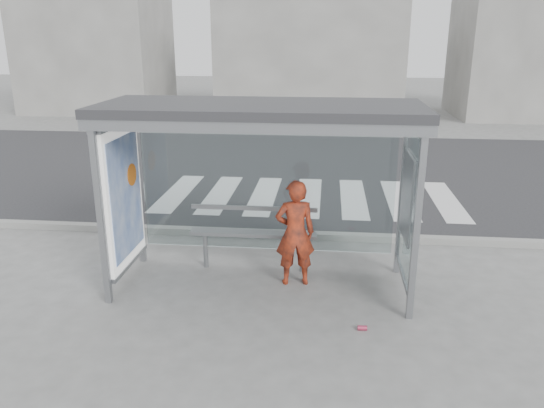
# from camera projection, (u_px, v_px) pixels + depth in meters

# --- Properties ---
(ground) EXTENTS (80.00, 80.00, 0.00)m
(ground) POSITION_uv_depth(u_px,v_px,m) (261.00, 286.00, 7.68)
(ground) COLOR slate
(ground) RESTS_ON ground
(road) EXTENTS (30.00, 10.00, 0.01)m
(road) POSITION_uv_depth(u_px,v_px,m) (293.00, 169.00, 14.31)
(road) COLOR #272729
(road) RESTS_ON ground
(curb) EXTENTS (30.00, 0.18, 0.12)m
(curb) POSITION_uv_depth(u_px,v_px,m) (275.00, 234.00, 9.51)
(curb) COLOR gray
(curb) RESTS_ON ground
(crosswalk) EXTENTS (6.55, 3.00, 0.00)m
(crosswalk) POSITION_uv_depth(u_px,v_px,m) (308.00, 197.00, 11.89)
(crosswalk) COLOR silver
(crosswalk) RESTS_ON ground
(bus_shelter) EXTENTS (4.25, 1.65, 2.62)m
(bus_shelter) POSITION_uv_depth(u_px,v_px,m) (234.00, 150.00, 7.17)
(bus_shelter) COLOR gray
(bus_shelter) RESTS_ON ground
(building_left) EXTENTS (6.00, 5.00, 6.00)m
(building_left) POSITION_uv_depth(u_px,v_px,m) (97.00, 45.00, 24.81)
(building_left) COLOR slate
(building_left) RESTS_ON ground
(building_center) EXTENTS (8.00, 5.00, 5.00)m
(building_center) POSITION_uv_depth(u_px,v_px,m) (310.00, 57.00, 23.96)
(building_center) COLOR slate
(building_center) RESTS_ON ground
(building_right) EXTENTS (5.00, 5.00, 7.00)m
(building_right) POSITION_uv_depth(u_px,v_px,m) (520.00, 34.00, 22.76)
(building_right) COLOR slate
(building_right) RESTS_ON ground
(person) EXTENTS (0.63, 0.47, 1.56)m
(person) POSITION_uv_depth(u_px,v_px,m) (295.00, 233.00, 7.54)
(person) COLOR #CF4A13
(person) RESTS_ON ground
(bench) EXTENTS (1.93, 0.24, 1.00)m
(bench) POSITION_uv_depth(u_px,v_px,m) (253.00, 233.00, 8.07)
(bench) COLOR slate
(bench) RESTS_ON ground
(soda_can) EXTENTS (0.12, 0.07, 0.06)m
(soda_can) POSITION_uv_depth(u_px,v_px,m) (362.00, 328.00, 6.52)
(soda_can) COLOR #DD4167
(soda_can) RESTS_ON ground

